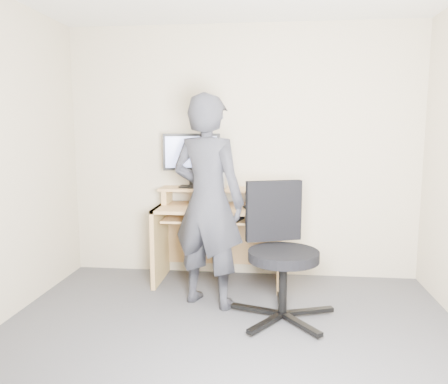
% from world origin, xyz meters
% --- Properties ---
extents(ground, '(3.50, 3.50, 0.00)m').
position_xyz_m(ground, '(0.00, 0.00, 0.00)').
color(ground, '#4E4E53').
rests_on(ground, ground).
extents(back_wall, '(3.50, 0.02, 2.50)m').
position_xyz_m(back_wall, '(0.00, 1.75, 1.25)').
color(back_wall, '#BCB495').
rests_on(back_wall, ground).
extents(desk, '(1.20, 0.60, 0.91)m').
position_xyz_m(desk, '(-0.20, 1.53, 0.55)').
color(desk, '#DCB96B').
rests_on(desk, ground).
extents(monitor, '(0.55, 0.17, 0.53)m').
position_xyz_m(monitor, '(-0.49, 1.61, 1.23)').
color(monitor, black).
rests_on(monitor, desk).
extents(external_drive, '(0.10, 0.14, 0.20)m').
position_xyz_m(external_drive, '(-0.34, 1.64, 1.01)').
color(external_drive, black).
rests_on(external_drive, desk).
extents(travel_mug, '(0.09, 0.09, 0.16)m').
position_xyz_m(travel_mug, '(-0.17, 1.57, 0.99)').
color(travel_mug, '#BCBDC2').
rests_on(travel_mug, desk).
extents(smartphone, '(0.10, 0.14, 0.01)m').
position_xyz_m(smartphone, '(0.14, 1.56, 0.92)').
color(smartphone, black).
rests_on(smartphone, desk).
extents(charger, '(0.05, 0.04, 0.03)m').
position_xyz_m(charger, '(-0.48, 1.52, 0.93)').
color(charger, black).
rests_on(charger, desk).
extents(headphones, '(0.19, 0.19, 0.06)m').
position_xyz_m(headphones, '(-0.36, 1.66, 0.92)').
color(headphones, silver).
rests_on(headphones, desk).
extents(keyboard, '(0.49, 0.31, 0.03)m').
position_xyz_m(keyboard, '(-0.20, 1.36, 0.67)').
color(keyboard, black).
rests_on(keyboard, desk).
extents(mouse, '(0.11, 0.09, 0.04)m').
position_xyz_m(mouse, '(0.08, 1.35, 0.77)').
color(mouse, black).
rests_on(mouse, desk).
extents(office_chair, '(0.83, 0.80, 1.04)m').
position_xyz_m(office_chair, '(0.37, 0.74, 0.57)').
color(office_chair, black).
rests_on(office_chair, ground).
extents(person, '(0.75, 0.62, 1.77)m').
position_xyz_m(person, '(-0.23, 0.91, 0.89)').
color(person, black).
rests_on(person, ground).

